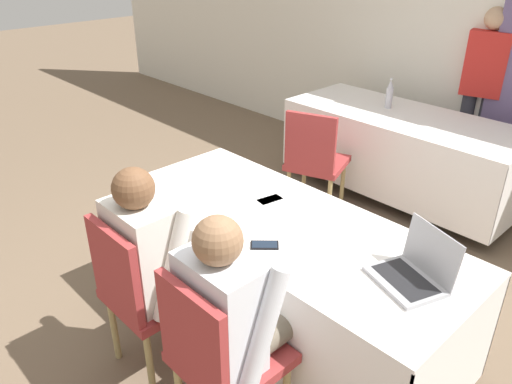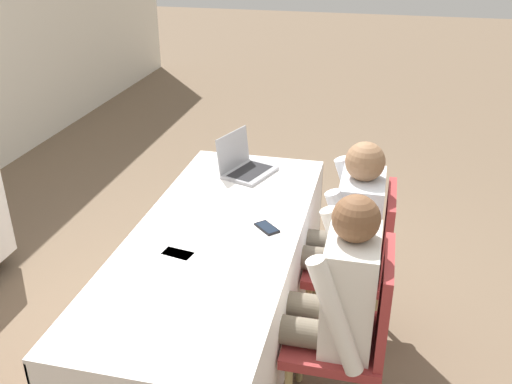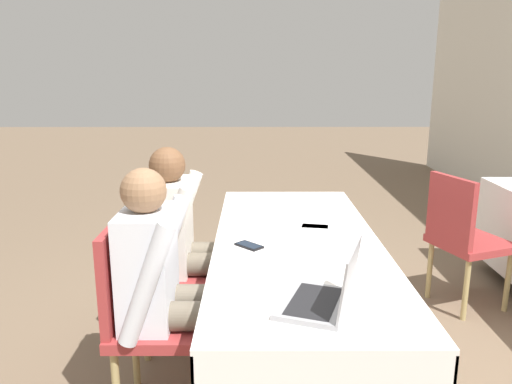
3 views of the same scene
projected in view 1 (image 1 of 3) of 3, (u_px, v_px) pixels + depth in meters
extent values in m
plane|color=brown|center=(281.00, 329.00, 3.00)|extent=(24.00, 24.00, 0.00)
cube|color=white|center=(284.00, 223.00, 2.66)|extent=(2.05, 0.83, 0.02)
cube|color=white|center=(228.00, 305.00, 2.55)|extent=(2.05, 0.01, 0.62)
cube|color=white|center=(329.00, 244.00, 3.06)|extent=(2.05, 0.01, 0.62)
cube|color=white|center=(177.00, 208.00, 3.46)|extent=(0.01, 0.83, 0.62)
cube|color=white|center=(453.00, 374.00, 2.15)|extent=(0.01, 0.83, 0.62)
cylinder|color=#333333|center=(281.00, 322.00, 2.97)|extent=(0.06, 0.06, 0.12)
cube|color=white|center=(406.00, 116.00, 4.21)|extent=(2.05, 0.83, 0.02)
cube|color=white|center=(374.00, 164.00, 4.11)|extent=(2.05, 0.01, 0.62)
cube|color=white|center=(425.00, 139.00, 4.61)|extent=(2.05, 0.01, 0.62)
cube|color=white|center=(313.00, 123.00, 5.01)|extent=(0.01, 0.83, 0.62)
cylinder|color=#333333|center=(396.00, 189.00, 4.53)|extent=(0.06, 0.06, 0.12)
cube|color=#99999E|center=(404.00, 281.00, 2.18)|extent=(0.37, 0.32, 0.02)
cube|color=black|center=(405.00, 279.00, 2.17)|extent=(0.32, 0.25, 0.00)
cube|color=#99999E|center=(432.00, 252.00, 2.17)|extent=(0.31, 0.14, 0.22)
cube|color=black|center=(432.00, 252.00, 2.17)|extent=(0.27, 0.12, 0.20)
cube|color=black|center=(265.00, 245.00, 2.44)|extent=(0.15, 0.15, 0.01)
cube|color=#192333|center=(265.00, 244.00, 2.44)|extent=(0.13, 0.13, 0.00)
cube|color=white|center=(252.00, 198.00, 2.88)|extent=(0.26, 0.33, 0.00)
cube|color=white|center=(287.00, 201.00, 2.86)|extent=(0.26, 0.33, 0.00)
cylinder|color=#B7B7C1|center=(389.00, 98.00, 4.35)|extent=(0.06, 0.06, 0.18)
cone|color=#B7B7C1|center=(391.00, 84.00, 4.29)|extent=(0.05, 0.05, 0.07)
cylinder|color=silver|center=(391.00, 79.00, 4.27)|extent=(0.02, 0.02, 0.01)
cylinder|color=tan|center=(205.00, 329.00, 2.70)|extent=(0.04, 0.04, 0.42)
cylinder|color=tan|center=(168.00, 299.00, 2.92)|extent=(0.04, 0.04, 0.42)
cylinder|color=tan|center=(150.00, 364.00, 2.48)|extent=(0.04, 0.04, 0.42)
cylinder|color=tan|center=(114.00, 328.00, 2.71)|extent=(0.04, 0.04, 0.42)
cube|color=#9E3333|center=(156.00, 294.00, 2.59)|extent=(0.44, 0.44, 0.05)
cube|color=#9E3333|center=(115.00, 271.00, 2.36)|extent=(0.40, 0.04, 0.45)
cylinder|color=tan|center=(236.00, 355.00, 2.54)|extent=(0.04, 0.04, 0.42)
cube|color=#9E3333|center=(231.00, 357.00, 2.21)|extent=(0.44, 0.44, 0.05)
cube|color=#9E3333|center=(192.00, 337.00, 1.97)|extent=(0.40, 0.04, 0.45)
cylinder|color=tan|center=(342.00, 184.00, 4.26)|extent=(0.04, 0.04, 0.42)
cylinder|color=tan|center=(304.00, 176.00, 4.40)|extent=(0.04, 0.04, 0.42)
cylinder|color=tan|center=(329.00, 202.00, 3.98)|extent=(0.04, 0.04, 0.42)
cylinder|color=tan|center=(288.00, 193.00, 4.12)|extent=(0.04, 0.04, 0.42)
cube|color=#9E3333|center=(317.00, 163.00, 4.08)|extent=(0.56, 0.56, 0.05)
cube|color=#9E3333|center=(310.00, 143.00, 3.81)|extent=(0.39, 0.18, 0.45)
cylinder|color=#665B4C|center=(185.00, 277.00, 2.57)|extent=(0.13, 0.42, 0.13)
cylinder|color=#665B4C|center=(165.00, 262.00, 2.69)|extent=(0.13, 0.42, 0.13)
cylinder|color=#665B4C|center=(214.00, 307.00, 2.82)|extent=(0.10, 0.10, 0.47)
cylinder|color=#665B4C|center=(195.00, 292.00, 2.94)|extent=(0.10, 0.10, 0.47)
cube|color=silver|center=(141.00, 252.00, 2.43)|extent=(0.36, 0.22, 0.52)
cylinder|color=silver|center=(173.00, 266.00, 2.32)|extent=(0.08, 0.26, 0.54)
cylinder|color=silver|center=(126.00, 231.00, 2.59)|extent=(0.08, 0.26, 0.54)
sphere|color=brown|center=(133.00, 188.00, 2.27)|extent=(0.20, 0.20, 0.20)
cylinder|color=#665B4C|center=(267.00, 338.00, 2.19)|extent=(0.13, 0.42, 0.13)
cylinder|color=#665B4C|center=(239.00, 318.00, 2.30)|extent=(0.13, 0.42, 0.13)
cylinder|color=#665B4C|center=(292.00, 366.00, 2.44)|extent=(0.10, 0.10, 0.47)
cylinder|color=#665B4C|center=(267.00, 347.00, 2.55)|extent=(0.10, 0.10, 0.47)
cube|color=silver|center=(221.00, 312.00, 2.04)|extent=(0.36, 0.22, 0.52)
cylinder|color=silver|center=(263.00, 333.00, 1.93)|extent=(0.08, 0.26, 0.54)
cylinder|color=silver|center=(197.00, 284.00, 2.20)|extent=(0.08, 0.26, 0.54)
sphere|color=#8C6647|center=(218.00, 241.00, 1.88)|extent=(0.20, 0.20, 0.20)
cylinder|color=#33333D|center=(462.00, 138.00, 4.65)|extent=(0.12, 0.12, 0.85)
cylinder|color=#33333D|center=(480.00, 141.00, 4.57)|extent=(0.12, 0.12, 0.85)
cube|color=red|center=(487.00, 63.00, 4.29)|extent=(0.38, 0.28, 0.55)
sphere|color=tan|center=(496.00, 18.00, 4.12)|extent=(0.19, 0.19, 0.19)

